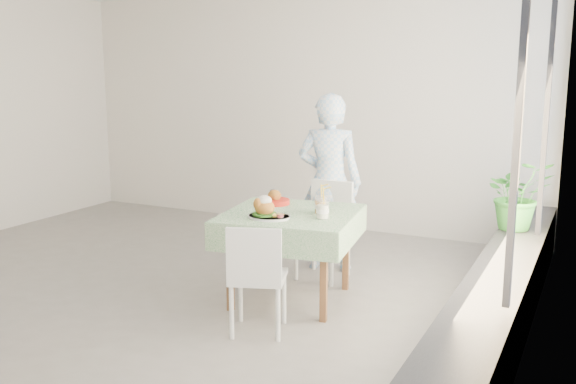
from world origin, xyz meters
The scene contains 14 objects.
floor centered at (0.00, 0.00, 0.00)m, with size 6.00×6.00×0.00m, color slate.
wall_back centered at (0.00, 2.50, 1.40)m, with size 6.00×0.02×2.80m, color silver.
wall_right centered at (3.00, 0.00, 1.40)m, with size 0.02×5.00×2.80m, color silver.
window_pane centered at (2.97, 0.00, 1.65)m, with size 0.01×4.80×2.18m, color #D1E0F9.
window_ledge centered at (2.80, 0.00, 0.25)m, with size 0.40×4.80×0.50m, color black.
cafe_table centered at (1.14, 0.01, 0.46)m, with size 1.18×1.18×0.74m.
chair_far centered at (1.15, 0.67, 0.27)m, with size 0.44×0.44×0.88m.
chair_near centered at (1.22, -0.70, 0.25)m, with size 0.49×0.49×0.82m.
diner centered at (1.08, 0.95, 0.84)m, with size 0.61×0.40×1.68m, color #95C4EF.
main_dish centered at (1.05, -0.25, 0.80)m, with size 0.35×0.35×0.18m.
juice_cup_orange centered at (1.37, 0.08, 0.81)m, with size 0.10×0.10×0.28m.
juice_cup_lemonade centered at (1.45, -0.07, 0.81)m, with size 0.10×0.10×0.29m.
second_dish centered at (0.87, 0.24, 0.78)m, with size 0.26×0.26×0.13m.
potted_plant centered at (2.74, 1.26, 0.81)m, with size 0.56×0.48×0.62m, color #2D7527.
Camera 1 is at (3.37, -4.56, 1.89)m, focal length 40.00 mm.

